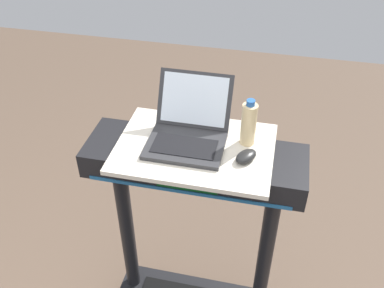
{
  "coord_description": "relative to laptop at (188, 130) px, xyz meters",
  "views": [
    {
      "loc": [
        0.29,
        -0.63,
        2.22
      ],
      "look_at": [
        0.0,
        0.65,
        1.2
      ],
      "focal_mm": 40.71,
      "sensor_mm": 36.0,
      "label": 1
    }
  ],
  "objects": [
    {
      "name": "laptop",
      "position": [
        0.0,
        0.0,
        0.0
      ],
      "size": [
        0.31,
        0.34,
        0.22
      ],
      "rotation": [
        0.0,
        0.0,
        -0.07
      ],
      "color": "#2D2D30",
      "rests_on": "desk_board"
    },
    {
      "name": "computer_mouse",
      "position": [
        0.24,
        -0.08,
        -0.03
      ],
      "size": [
        0.1,
        0.12,
        0.03
      ],
      "primitive_type": "ellipsoid",
      "rotation": [
        0.0,
        0.0,
        -0.56
      ],
      "color": "black",
      "rests_on": "desk_board"
    },
    {
      "name": "desk_board",
      "position": [
        0.04,
        -0.04,
        -0.06
      ],
      "size": [
        0.62,
        0.44,
        0.02
      ],
      "primitive_type": "cube",
      "color": "beige",
      "rests_on": "treadmill_base"
    },
    {
      "name": "water_bottle",
      "position": [
        0.23,
        0.03,
        0.05
      ],
      "size": [
        0.06,
        0.06,
        0.2
      ],
      "color": "beige",
      "rests_on": "desk_board"
    }
  ]
}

